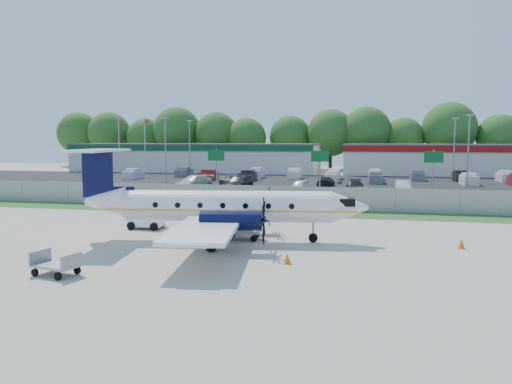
% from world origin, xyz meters
% --- Properties ---
extents(ground, '(170.00, 170.00, 0.00)m').
position_xyz_m(ground, '(0.00, 0.00, 0.00)').
color(ground, '#B4A998').
rests_on(ground, ground).
extents(grass_verge, '(170.00, 4.00, 0.02)m').
position_xyz_m(grass_verge, '(0.00, 12.00, 0.01)').
color(grass_verge, '#2D561E').
rests_on(grass_verge, ground).
extents(access_road, '(170.00, 8.00, 0.02)m').
position_xyz_m(access_road, '(0.00, 19.00, 0.01)').
color(access_road, black).
rests_on(access_road, ground).
extents(parking_lot, '(170.00, 32.00, 0.02)m').
position_xyz_m(parking_lot, '(0.00, 40.00, 0.01)').
color(parking_lot, black).
rests_on(parking_lot, ground).
extents(perimeter_fence, '(120.00, 0.06, 1.99)m').
position_xyz_m(perimeter_fence, '(0.00, 14.00, 1.00)').
color(perimeter_fence, gray).
rests_on(perimeter_fence, ground).
extents(building_west, '(46.40, 12.40, 5.24)m').
position_xyz_m(building_west, '(-24.00, 61.98, 2.63)').
color(building_west, silver).
rests_on(building_west, ground).
extents(building_east, '(44.40, 12.40, 5.24)m').
position_xyz_m(building_east, '(26.00, 61.98, 2.63)').
color(building_east, silver).
rests_on(building_east, ground).
extents(sign_left, '(1.80, 0.26, 5.00)m').
position_xyz_m(sign_left, '(-8.00, 22.91, 3.61)').
color(sign_left, gray).
rests_on(sign_left, ground).
extents(sign_mid, '(1.80, 0.26, 5.00)m').
position_xyz_m(sign_mid, '(3.00, 22.91, 3.61)').
color(sign_mid, gray).
rests_on(sign_mid, ground).
extents(sign_right, '(1.80, 0.26, 5.00)m').
position_xyz_m(sign_right, '(14.00, 22.91, 3.61)').
color(sign_right, gray).
rests_on(sign_right, ground).
extents(flagpole_west, '(1.06, 0.12, 10.00)m').
position_xyz_m(flagpole_west, '(-35.92, 55.00, 5.64)').
color(flagpole_west, white).
rests_on(flagpole_west, ground).
extents(flagpole_east, '(1.06, 0.12, 10.00)m').
position_xyz_m(flagpole_east, '(-30.92, 55.00, 5.64)').
color(flagpole_east, white).
rests_on(flagpole_east, ground).
extents(light_pole_nw, '(0.90, 0.35, 9.09)m').
position_xyz_m(light_pole_nw, '(-20.00, 38.00, 5.23)').
color(light_pole_nw, gray).
rests_on(light_pole_nw, ground).
extents(light_pole_ne, '(0.90, 0.35, 9.09)m').
position_xyz_m(light_pole_ne, '(20.00, 38.00, 5.23)').
color(light_pole_ne, gray).
rests_on(light_pole_ne, ground).
extents(light_pole_sw, '(0.90, 0.35, 9.09)m').
position_xyz_m(light_pole_sw, '(-20.00, 48.00, 5.23)').
color(light_pole_sw, gray).
rests_on(light_pole_sw, ground).
extents(light_pole_se, '(0.90, 0.35, 9.09)m').
position_xyz_m(light_pole_se, '(20.00, 48.00, 5.23)').
color(light_pole_se, gray).
rests_on(light_pole_se, ground).
extents(tree_line, '(112.00, 6.00, 14.00)m').
position_xyz_m(tree_line, '(0.00, 74.00, 0.00)').
color(tree_line, '#285719').
rests_on(tree_line, ground).
extents(aircraft, '(17.62, 17.32, 5.40)m').
position_xyz_m(aircraft, '(-0.78, -0.16, 2.08)').
color(aircraft, white).
rests_on(aircraft, ground).
extents(pushback_tug, '(2.28, 1.64, 1.22)m').
position_xyz_m(pushback_tug, '(-6.75, 2.78, 0.59)').
color(pushback_tug, white).
rests_on(pushback_tug, ground).
extents(baggage_cart_near, '(2.21, 1.62, 1.04)m').
position_xyz_m(baggage_cart_near, '(-5.80, -8.98, 0.48)').
color(baggage_cart_near, gray).
rests_on(baggage_cart_near, ground).
extents(baggage_cart_far, '(2.23, 1.43, 1.13)m').
position_xyz_m(baggage_cart_far, '(0.38, 0.47, 0.53)').
color(baggage_cart_far, gray).
rests_on(baggage_cart_far, ground).
extents(cone_nose, '(0.39, 0.39, 0.55)m').
position_xyz_m(cone_nose, '(12.76, 0.64, 0.26)').
color(cone_nose, '#FF6908').
rests_on(cone_nose, ground).
extents(cone_port_wing, '(0.37, 0.37, 0.53)m').
position_xyz_m(cone_port_wing, '(3.89, -4.78, 0.25)').
color(cone_port_wing, '#FF6908').
rests_on(cone_port_wing, ground).
extents(cone_starboard_wing, '(0.38, 0.38, 0.55)m').
position_xyz_m(cone_starboard_wing, '(3.88, 13.46, 0.26)').
color(cone_starboard_wing, '#FF6908').
rests_on(cone_starboard_wing, ground).
extents(road_car_west, '(5.08, 3.17, 1.58)m').
position_xyz_m(road_car_west, '(-13.85, 17.74, 0.00)').
color(road_car_west, silver).
rests_on(road_car_west, ground).
extents(road_car_mid, '(5.34, 3.38, 1.44)m').
position_xyz_m(road_car_mid, '(6.93, 20.40, 0.00)').
color(road_car_mid, silver).
rests_on(road_car_mid, ground).
extents(parked_car_a, '(4.21, 6.08, 1.64)m').
position_xyz_m(parked_car_a, '(-12.90, 29.38, 0.00)').
color(parked_car_a, beige).
rests_on(parked_car_a, ground).
extents(parked_car_b, '(2.99, 6.00, 1.68)m').
position_xyz_m(parked_car_b, '(-7.13, 28.80, 0.00)').
color(parked_car_b, black).
rests_on(parked_car_b, ground).
extents(parked_car_c, '(2.83, 4.32, 1.37)m').
position_xyz_m(parked_car_c, '(0.30, 28.87, 0.00)').
color(parked_car_c, beige).
rests_on(parked_car_c, ground).
extents(parked_car_d, '(2.21, 4.94, 1.41)m').
position_xyz_m(parked_car_d, '(6.45, 29.55, 0.00)').
color(parked_car_d, black).
rests_on(parked_car_d, ground).
extents(parked_car_e, '(1.60, 4.44, 1.46)m').
position_xyz_m(parked_car_e, '(11.69, 29.11, 0.00)').
color(parked_car_e, silver).
rests_on(parked_car_e, ground).
extents(parked_car_f, '(3.01, 5.41, 1.43)m').
position_xyz_m(parked_car_f, '(-9.13, 34.49, 0.00)').
color(parked_car_f, '#595B5E').
rests_on(parked_car_f, ground).
extents(parked_car_g, '(2.20, 4.59, 1.29)m').
position_xyz_m(parked_car_g, '(2.67, 35.63, 0.00)').
color(parked_car_g, black).
rests_on(parked_car_g, ground).
extents(far_parking_rows, '(56.00, 10.00, 1.60)m').
position_xyz_m(far_parking_rows, '(0.00, 45.00, 0.00)').
color(far_parking_rows, gray).
rests_on(far_parking_rows, ground).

